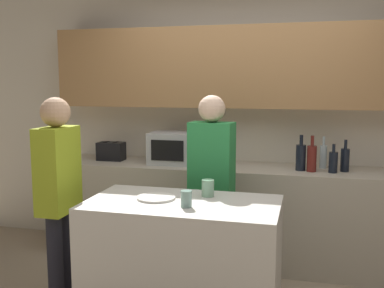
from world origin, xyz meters
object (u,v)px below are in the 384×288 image
at_px(cup_1, 186,199).
at_px(cup_0, 208,188).
at_px(toaster, 111,151).
at_px(bottle_4, 345,159).
at_px(bottle_3, 333,162).
at_px(person_left, 58,189).
at_px(bottle_2, 323,156).
at_px(bottle_1, 312,158).
at_px(plate_on_island, 156,198).
at_px(person_center, 211,178).
at_px(microwave, 178,148).
at_px(bottle_0, 301,157).

bearing_deg(cup_1, cup_0, 76.05).
height_order(toaster, bottle_4, bottle_4).
xyz_separation_m(bottle_3, person_left, (-1.92, -1.21, -0.07)).
distance_m(bottle_2, cup_0, 1.48).
relative_size(toaster, bottle_3, 1.04).
distance_m(bottle_1, bottle_3, 0.18).
xyz_separation_m(toaster, cup_1, (1.18, -1.45, -0.04)).
height_order(plate_on_island, cup_0, cup_0).
relative_size(bottle_4, cup_1, 2.65).
xyz_separation_m(bottle_3, person_center, (-0.94, -0.61, -0.07)).
bearing_deg(cup_0, microwave, 115.45).
bearing_deg(microwave, person_left, -110.77).
bearing_deg(bottle_3, person_left, -147.76).
bearing_deg(bottle_4, person_center, -146.39).
bearing_deg(toaster, cup_1, -50.96).
bearing_deg(person_left, cup_0, 99.39).
height_order(bottle_2, bottle_3, bottle_2).
distance_m(toaster, cup_1, 1.87).
height_order(bottle_4, cup_1, bottle_4).
height_order(plate_on_island, cup_1, cup_1).
xyz_separation_m(microwave, bottle_4, (1.53, -0.02, -0.04)).
distance_m(bottle_2, plate_on_island, 1.79).
xyz_separation_m(bottle_1, bottle_3, (0.18, -0.01, -0.03)).
xyz_separation_m(cup_1, person_center, (0.01, 0.73, -0.02)).
height_order(bottle_0, person_center, person_center).
xyz_separation_m(bottle_1, cup_1, (-0.77, -1.35, -0.07)).
height_order(toaster, person_center, person_center).
bearing_deg(person_left, cup_1, 82.83).
xyz_separation_m(bottle_1, person_left, (-1.74, -1.22, -0.10)).
bearing_deg(person_left, microwave, 159.37).
relative_size(bottle_0, cup_0, 2.70).
distance_m(bottle_0, bottle_3, 0.28).
height_order(microwave, cup_1, microwave).
xyz_separation_m(bottle_2, cup_1, (-0.87, -1.54, -0.06)).
relative_size(toaster, bottle_1, 0.82).
xyz_separation_m(bottle_4, person_left, (-2.03, -1.30, -0.08)).
bearing_deg(bottle_1, cup_0, -123.43).
distance_m(bottle_3, person_left, 2.28).
bearing_deg(plate_on_island, microwave, 99.70).
xyz_separation_m(microwave, bottle_0, (1.15, -0.07, -0.03)).
relative_size(microwave, cup_1, 4.92).
xyz_separation_m(bottle_1, person_center, (-0.76, -0.62, -0.09)).
distance_m(microwave, plate_on_island, 1.33).
bearing_deg(bottle_3, microwave, 175.64).
xyz_separation_m(bottle_2, bottle_4, (0.18, -0.11, -0.00)).
height_order(cup_0, person_left, person_left).
xyz_separation_m(bottle_0, plate_on_island, (-0.93, -1.23, -0.12)).
height_order(bottle_3, bottle_4, bottle_4).
relative_size(bottle_1, bottle_3, 1.27).
height_order(person_left, person_center, person_center).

